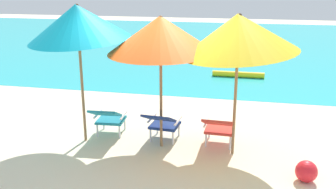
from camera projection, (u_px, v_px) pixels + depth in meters
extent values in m
plane|color=beige|center=(193.00, 86.00, 10.91)|extent=(40.00, 40.00, 0.00)
cube|color=#28B2B7|center=(217.00, 43.00, 18.29)|extent=(40.00, 18.00, 0.01)
cylinder|color=yellow|center=(238.00, 74.00, 11.83)|extent=(1.60, 0.18, 0.18)
cube|color=teal|center=(111.00, 120.00, 7.47)|extent=(0.56, 0.54, 0.04)
cube|color=teal|center=(105.00, 113.00, 7.05)|extent=(0.56, 0.56, 0.27)
cylinder|color=silver|center=(104.00, 123.00, 7.74)|extent=(0.04, 0.04, 0.26)
cylinder|color=silver|center=(125.00, 124.00, 7.69)|extent=(0.04, 0.04, 0.26)
cylinder|color=silver|center=(97.00, 131.00, 7.34)|extent=(0.04, 0.04, 0.26)
cylinder|color=silver|center=(120.00, 132.00, 7.29)|extent=(0.04, 0.04, 0.26)
cube|color=silver|center=(98.00, 114.00, 7.47)|extent=(0.07, 0.50, 0.03)
cube|color=silver|center=(124.00, 115.00, 7.40)|extent=(0.07, 0.50, 0.03)
cube|color=navy|center=(165.00, 125.00, 7.21)|extent=(0.56, 0.54, 0.04)
cube|color=navy|center=(159.00, 118.00, 6.80)|extent=(0.56, 0.55, 0.27)
cylinder|color=silver|center=(157.00, 127.00, 7.51)|extent=(0.04, 0.04, 0.26)
cylinder|color=silver|center=(179.00, 130.00, 7.39)|extent=(0.04, 0.04, 0.26)
cylinder|color=silver|center=(150.00, 135.00, 7.12)|extent=(0.04, 0.04, 0.26)
cylinder|color=silver|center=(173.00, 138.00, 7.00)|extent=(0.04, 0.04, 0.26)
cube|color=silver|center=(152.00, 118.00, 7.25)|extent=(0.07, 0.50, 0.03)
cube|color=silver|center=(178.00, 121.00, 7.10)|extent=(0.07, 0.50, 0.03)
cube|color=red|center=(220.00, 129.00, 7.00)|extent=(0.53, 0.51, 0.04)
cube|color=red|center=(218.00, 123.00, 6.58)|extent=(0.53, 0.53, 0.27)
cylinder|color=silver|center=(209.00, 132.00, 7.29)|extent=(0.04, 0.04, 0.26)
cylinder|color=silver|center=(232.00, 134.00, 7.19)|extent=(0.04, 0.04, 0.26)
cylinder|color=silver|center=(206.00, 140.00, 6.90)|extent=(0.04, 0.04, 0.26)
cylinder|color=silver|center=(230.00, 143.00, 6.80)|extent=(0.04, 0.04, 0.26)
cube|color=silver|center=(206.00, 122.00, 7.03)|extent=(0.04, 0.50, 0.03)
cube|color=silver|center=(234.00, 125.00, 6.91)|extent=(0.04, 0.50, 0.03)
cylinder|color=olive|center=(83.00, 91.00, 6.94)|extent=(0.05, 0.05, 1.95)
cone|color=#0A93AD|center=(78.00, 22.00, 6.58)|extent=(2.49, 2.50, 0.76)
sphere|color=#4C3823|center=(77.00, 6.00, 6.50)|extent=(0.07, 0.07, 0.07)
cylinder|color=olive|center=(161.00, 100.00, 6.71)|extent=(0.05, 0.05, 1.77)
cone|color=#EA5619|center=(161.00, 34.00, 6.37)|extent=(2.55, 2.56, 0.68)
sphere|color=#4C3823|center=(161.00, 17.00, 6.29)|extent=(0.07, 0.07, 0.07)
cylinder|color=olive|center=(235.00, 104.00, 6.41)|extent=(0.05, 0.05, 1.82)
cone|color=yellow|center=(239.00, 33.00, 6.06)|extent=(2.56, 2.54, 0.82)
sphere|color=#4C3823|center=(240.00, 15.00, 5.98)|extent=(0.07, 0.07, 0.07)
sphere|color=red|center=(306.00, 171.00, 5.71)|extent=(0.33, 0.33, 0.33)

